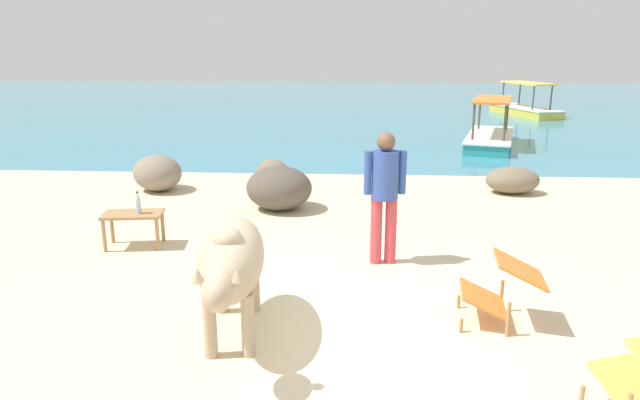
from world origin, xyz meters
The scene contains 13 objects.
sand_beach centered at (0.00, 0.00, 0.02)m, with size 18.00×14.00×0.04m, color beige.
water_surface centered at (0.00, 22.00, 0.00)m, with size 60.00×36.00×0.03m, color teal.
cow centered at (-0.89, 0.04, 0.78)m, with size 0.76×2.00×1.12m.
low_bench_table centered at (-2.71, 2.35, 0.43)m, with size 0.81×0.54×0.47m.
bottle centered at (-2.62, 2.33, 0.63)m, with size 0.07×0.07×0.30m.
deck_chair_near centered at (1.61, 0.42, 0.42)m, with size 0.83×0.63×0.68m.
person_standing centered at (0.57, 1.97, 0.99)m, with size 0.51×0.32×1.62m.
shore_rock_large centered at (-1.02, 4.28, 0.40)m, with size 1.09×1.01×0.71m, color brown.
shore_rock_medium centered at (3.10, 5.59, 0.28)m, with size 0.97×0.71×0.49m, color #756651.
shore_rock_small centered at (-1.33, 5.75, 0.31)m, with size 0.71×0.58×0.55m, color #756651.
shore_rock_flat centered at (-3.44, 5.41, 0.37)m, with size 0.99×0.85×0.67m, color gray.
boat_teal centered at (3.93, 10.98, 0.29)m, with size 2.12×3.85×1.29m.
boat_yellow centered at (7.06, 18.64, 0.29)m, with size 2.15×3.85×1.29m.
Camera 1 is at (0.18, -4.64, 2.61)m, focal length 31.70 mm.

